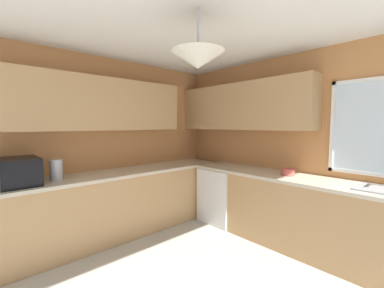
% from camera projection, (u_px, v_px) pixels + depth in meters
% --- Properties ---
extents(room_shell, '(4.03, 3.83, 2.54)m').
position_uv_depth(room_shell, '(189.00, 103.00, 3.01)').
color(room_shell, '#C6844C').
rests_on(room_shell, ground_plane).
extents(counter_run_left, '(0.65, 3.44, 0.88)m').
position_uv_depth(counter_run_left, '(115.00, 204.00, 3.35)').
color(counter_run_left, tan).
rests_on(counter_run_left, ground_plane).
extents(counter_run_back, '(3.12, 0.65, 0.88)m').
position_uv_depth(counter_run_back, '(300.00, 213.00, 3.02)').
color(counter_run_back, tan).
rests_on(counter_run_back, ground_plane).
extents(dishwasher, '(0.60, 0.60, 0.84)m').
position_uv_depth(dishwasher, '(224.00, 195.00, 3.88)').
color(dishwasher, white).
rests_on(dishwasher, ground_plane).
extents(microwave, '(0.48, 0.36, 0.29)m').
position_uv_depth(microwave, '(19.00, 172.00, 2.60)').
color(microwave, black).
rests_on(microwave, counter_run_left).
extents(kettle, '(0.14, 0.14, 0.24)m').
position_uv_depth(kettle, '(56.00, 170.00, 2.82)').
color(kettle, '#B7B7BC').
rests_on(kettle, counter_run_left).
extents(bowl, '(0.17, 0.17, 0.09)m').
position_uv_depth(bowl, '(288.00, 172.00, 3.11)').
color(bowl, '#B74C42').
rests_on(bowl, counter_run_back).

